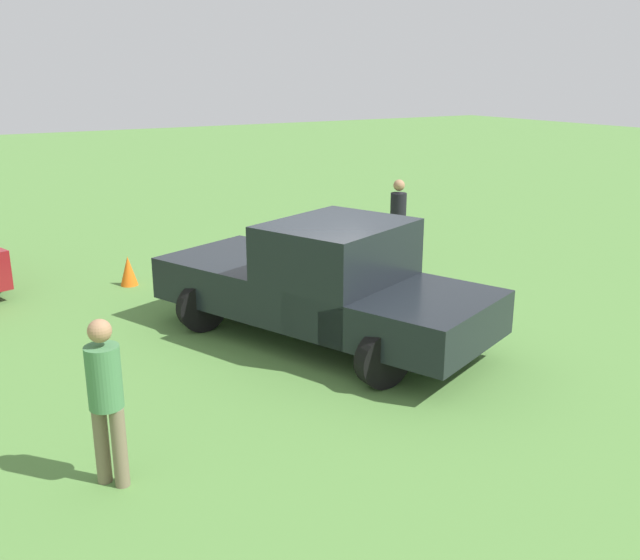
% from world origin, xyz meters
% --- Properties ---
extents(ground_plane, '(80.00, 80.00, 0.00)m').
position_xyz_m(ground_plane, '(0.00, 0.00, 0.00)').
color(ground_plane, '#54843D').
extents(pickup_truck, '(3.67, 5.44, 1.79)m').
position_xyz_m(pickup_truck, '(0.10, 0.01, 0.92)').
color(pickup_truck, black).
rests_on(pickup_truck, ground_plane).
extents(person_bystander, '(0.45, 0.45, 1.67)m').
position_xyz_m(person_bystander, '(3.81, 2.10, 0.94)').
color(person_bystander, '#7A6B51').
rests_on(person_bystander, ground_plane).
extents(person_visitor, '(0.44, 0.44, 1.74)m').
position_xyz_m(person_visitor, '(-3.32, -2.82, 0.99)').
color(person_visitor, navy).
rests_on(person_visitor, ground_plane).
extents(traffic_cone, '(0.32, 0.32, 0.55)m').
position_xyz_m(traffic_cone, '(1.77, -4.24, 0.28)').
color(traffic_cone, orange).
rests_on(traffic_cone, ground_plane).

